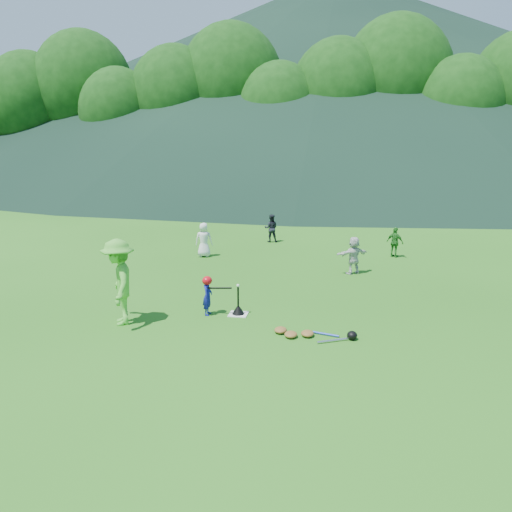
{
  "coord_description": "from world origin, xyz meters",
  "views": [
    {
      "loc": [
        2.43,
        -11.29,
        4.14
      ],
      "look_at": [
        0.0,
        2.5,
        0.9
      ],
      "focal_mm": 35.0,
      "sensor_mm": 36.0,
      "label": 1
    }
  ],
  "objects_px": {
    "fielder_d": "(354,255)",
    "fielder_a": "(204,240)",
    "batter_child": "(207,296)",
    "fielder_b": "(271,228)",
    "equipment_pile": "(308,334)",
    "adult_coach": "(119,282)",
    "batting_tee": "(238,310)",
    "home_plate": "(238,314)",
    "fielder_c": "(395,242)"
  },
  "relations": [
    {
      "from": "fielder_d",
      "to": "batting_tee",
      "type": "bearing_deg",
      "value": 24.88
    },
    {
      "from": "home_plate",
      "to": "fielder_c",
      "type": "xyz_separation_m",
      "value": [
        4.32,
        7.03,
        0.54
      ]
    },
    {
      "from": "home_plate",
      "to": "fielder_c",
      "type": "relative_size",
      "value": 0.41
    },
    {
      "from": "adult_coach",
      "to": "equipment_pile",
      "type": "bearing_deg",
      "value": 63.76
    },
    {
      "from": "home_plate",
      "to": "fielder_b",
      "type": "bearing_deg",
      "value": 93.23
    },
    {
      "from": "home_plate",
      "to": "batting_tee",
      "type": "distance_m",
      "value": 0.12
    },
    {
      "from": "equipment_pile",
      "to": "batter_child",
      "type": "bearing_deg",
      "value": 158.48
    },
    {
      "from": "adult_coach",
      "to": "fielder_c",
      "type": "bearing_deg",
      "value": 114.14
    },
    {
      "from": "fielder_b",
      "to": "batter_child",
      "type": "bearing_deg",
      "value": 81.74
    },
    {
      "from": "fielder_d",
      "to": "fielder_a",
      "type": "bearing_deg",
      "value": -48.32
    },
    {
      "from": "home_plate",
      "to": "batter_child",
      "type": "distance_m",
      "value": 0.87
    },
    {
      "from": "batting_tee",
      "to": "fielder_b",
      "type": "bearing_deg",
      "value": 93.23
    },
    {
      "from": "fielder_c",
      "to": "batting_tee",
      "type": "relative_size",
      "value": 1.62
    },
    {
      "from": "home_plate",
      "to": "fielder_d",
      "type": "bearing_deg",
      "value": 57.54
    },
    {
      "from": "batter_child",
      "to": "equipment_pile",
      "type": "bearing_deg",
      "value": -114.25
    },
    {
      "from": "batting_tee",
      "to": "equipment_pile",
      "type": "relative_size",
      "value": 0.38
    },
    {
      "from": "batting_tee",
      "to": "fielder_a",
      "type": "bearing_deg",
      "value": 113.15
    },
    {
      "from": "batter_child",
      "to": "fielder_d",
      "type": "xyz_separation_m",
      "value": [
        3.54,
        4.54,
        0.13
      ]
    },
    {
      "from": "home_plate",
      "to": "fielder_c",
      "type": "distance_m",
      "value": 8.28
    },
    {
      "from": "home_plate",
      "to": "equipment_pile",
      "type": "height_order",
      "value": "equipment_pile"
    },
    {
      "from": "equipment_pile",
      "to": "adult_coach",
      "type": "bearing_deg",
      "value": 179.25
    },
    {
      "from": "home_plate",
      "to": "fielder_d",
      "type": "distance_m",
      "value": 5.27
    },
    {
      "from": "batting_tee",
      "to": "equipment_pile",
      "type": "height_order",
      "value": "batting_tee"
    },
    {
      "from": "fielder_c",
      "to": "fielder_d",
      "type": "height_order",
      "value": "fielder_d"
    },
    {
      "from": "home_plate",
      "to": "batting_tee",
      "type": "height_order",
      "value": "batting_tee"
    },
    {
      "from": "fielder_b",
      "to": "equipment_pile",
      "type": "xyz_separation_m",
      "value": [
        2.28,
        -10.16,
        -0.51
      ]
    },
    {
      "from": "adult_coach",
      "to": "equipment_pile",
      "type": "distance_m",
      "value": 4.42
    },
    {
      "from": "fielder_a",
      "to": "batting_tee",
      "type": "bearing_deg",
      "value": 102.94
    },
    {
      "from": "adult_coach",
      "to": "fielder_b",
      "type": "distance_m",
      "value": 10.32
    },
    {
      "from": "adult_coach",
      "to": "fielder_d",
      "type": "relative_size",
      "value": 1.66
    },
    {
      "from": "fielder_a",
      "to": "fielder_d",
      "type": "relative_size",
      "value": 1.05
    },
    {
      "from": "batter_child",
      "to": "fielder_c",
      "type": "height_order",
      "value": "fielder_c"
    },
    {
      "from": "fielder_c",
      "to": "fielder_d",
      "type": "xyz_separation_m",
      "value": [
        -1.51,
        -2.62,
        0.05
      ]
    },
    {
      "from": "adult_coach",
      "to": "batting_tee",
      "type": "height_order",
      "value": "adult_coach"
    },
    {
      "from": "adult_coach",
      "to": "fielder_d",
      "type": "bearing_deg",
      "value": 110.08
    },
    {
      "from": "fielder_c",
      "to": "batting_tee",
      "type": "distance_m",
      "value": 8.27
    },
    {
      "from": "fielder_a",
      "to": "fielder_c",
      "type": "relative_size",
      "value": 1.14
    },
    {
      "from": "fielder_c",
      "to": "equipment_pile",
      "type": "distance_m",
      "value": 8.55
    },
    {
      "from": "home_plate",
      "to": "batter_child",
      "type": "xyz_separation_m",
      "value": [
        -0.73,
        -0.12,
        0.46
      ]
    },
    {
      "from": "batting_tee",
      "to": "equipment_pile",
      "type": "xyz_separation_m",
      "value": [
        1.77,
        -1.11,
        -0.06
      ]
    },
    {
      "from": "home_plate",
      "to": "fielder_c",
      "type": "height_order",
      "value": "fielder_c"
    },
    {
      "from": "adult_coach",
      "to": "fielder_d",
      "type": "xyz_separation_m",
      "value": [
        5.36,
        5.47,
        -0.39
      ]
    },
    {
      "from": "batter_child",
      "to": "batting_tee",
      "type": "height_order",
      "value": "batter_child"
    },
    {
      "from": "adult_coach",
      "to": "fielder_b",
      "type": "relative_size",
      "value": 1.71
    },
    {
      "from": "fielder_c",
      "to": "fielder_b",
      "type": "bearing_deg",
      "value": 11.15
    },
    {
      "from": "home_plate",
      "to": "batter_child",
      "type": "bearing_deg",
      "value": -170.53
    },
    {
      "from": "home_plate",
      "to": "fielder_a",
      "type": "height_order",
      "value": "fielder_a"
    },
    {
      "from": "batter_child",
      "to": "adult_coach",
      "type": "bearing_deg",
      "value": 114.36
    },
    {
      "from": "home_plate",
      "to": "equipment_pile",
      "type": "relative_size",
      "value": 0.25
    },
    {
      "from": "fielder_b",
      "to": "batting_tee",
      "type": "relative_size",
      "value": 1.71
    }
  ]
}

